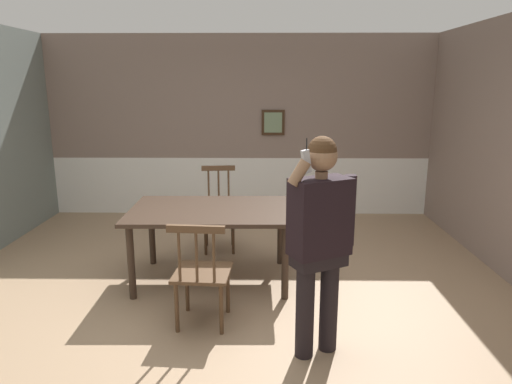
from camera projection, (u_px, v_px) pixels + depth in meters
name	position (u px, v px, depth m)	size (l,w,h in m)	color
ground_plane	(225.00, 302.00, 4.40)	(6.93, 6.93, 0.00)	#9E7F60
room_back_partition	(240.00, 130.00, 7.16)	(5.98, 0.17, 2.75)	gray
dining_table	(212.00, 217.00, 4.76)	(1.69, 1.12, 0.78)	#38281E
chair_near_window	(202.00, 273.00, 3.90)	(0.50, 0.50, 0.95)	#513823
chair_by_doorway	(219.00, 212.00, 5.73)	(0.45, 0.45, 1.03)	#513823
person_figure	(320.00, 233.00, 3.37)	(0.53, 0.41, 1.68)	black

